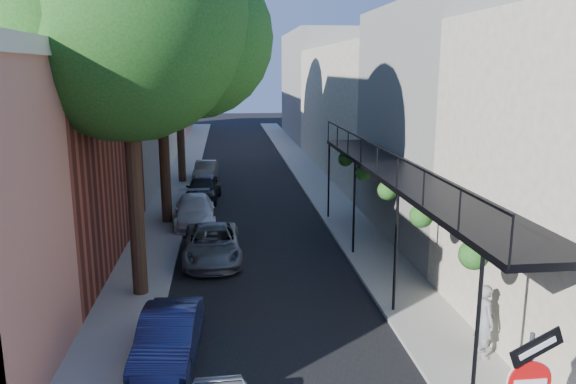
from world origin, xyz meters
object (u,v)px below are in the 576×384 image
object	(u,v)px
oak_mid	(170,58)
pedestrian	(485,321)
parked_car_f	(206,171)
parked_car_c	(212,244)
parked_car_e	(203,188)
parked_car_b	(168,338)
parked_car_d	(195,211)
oak_near	(142,21)
oak_far	(185,39)

from	to	relation	value
oak_mid	pedestrian	bearing A→B (deg)	-58.20
oak_mid	parked_car_f	xyz separation A→B (m)	(0.97, 9.50, -6.48)
parked_car_c	parked_car_e	distance (m)	9.20
parked_car_c	parked_car_b	bearing A→B (deg)	-98.13
parked_car_c	parked_car_d	world-z (taller)	parked_car_d
parked_car_b	parked_car_c	bearing A→B (deg)	86.50
parked_car_b	oak_mid	bearing A→B (deg)	97.38
pedestrian	parked_car_e	bearing A→B (deg)	23.35
oak_mid	parked_car_e	xyz separation A→B (m)	(1.02, 3.95, -6.38)
parked_car_f	pedestrian	world-z (taller)	pedestrian
pedestrian	oak_mid	bearing A→B (deg)	32.64
oak_near	parked_car_b	bearing A→B (deg)	-79.69
parked_car_f	pedestrian	distance (m)	23.51
parked_car_c	parked_car_e	size ratio (longest dim) A/B	1.08
parked_car_c	pedestrian	distance (m)	9.99
parked_car_c	parked_car_d	distance (m)	4.87
parked_car_d	parked_car_e	xyz separation A→B (m)	(0.20, 4.39, 0.06)
parked_car_b	parked_car_f	xyz separation A→B (m)	(0.15, 21.68, -0.01)
parked_car_e	parked_car_c	bearing A→B (deg)	-80.72
parked_car_f	pedestrian	xyz separation A→B (m)	(7.05, -22.43, 0.41)
pedestrian	oak_far	bearing A→B (deg)	20.74
oak_mid	parked_car_c	world-z (taller)	oak_mid
parked_car_e	parked_car_f	distance (m)	5.55
parked_car_f	parked_car_e	bearing A→B (deg)	-85.21
oak_near	parked_car_f	distance (m)	18.95
parked_car_b	parked_car_e	world-z (taller)	parked_car_e
oak_near	pedestrian	distance (m)	11.64
oak_mid	pedestrian	xyz separation A→B (m)	(8.02, -12.93, -6.06)
oak_far	parked_car_b	distance (m)	22.58
oak_far	parked_car_e	world-z (taller)	oak_far
oak_far	pedestrian	bearing A→B (deg)	-70.10
oak_mid	parked_car_e	distance (m)	7.57
oak_near	parked_car_f	size ratio (longest dim) A/B	3.26
oak_far	parked_car_f	size ratio (longest dim) A/B	3.39
parked_car_c	parked_car_e	world-z (taller)	parked_car_e
parked_car_d	oak_mid	bearing A→B (deg)	148.90
parked_car_b	parked_car_e	bearing A→B (deg)	92.82
oak_mid	parked_car_f	size ratio (longest dim) A/B	2.91
oak_mid	parked_car_e	size ratio (longest dim) A/B	2.57
parked_car_d	parked_car_f	bearing A→B (deg)	85.96
oak_far	parked_car_d	bearing A→B (deg)	-85.45
parked_car_d	parked_car_e	bearing A→B (deg)	84.23
parked_car_c	parked_car_f	world-z (taller)	parked_car_c
oak_mid	parked_car_e	bearing A→B (deg)	75.53
oak_far	pedestrian	size ratio (longest dim) A/B	6.83
parked_car_e	parked_car_f	bearing A→B (deg)	95.66
parked_car_b	pedestrian	xyz separation A→B (m)	(7.20, -0.74, 0.40)
oak_near	oak_far	world-z (taller)	oak_far
parked_car_e	oak_far	bearing A→B (deg)	105.82
oak_far	parked_car_c	size ratio (longest dim) A/B	2.78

